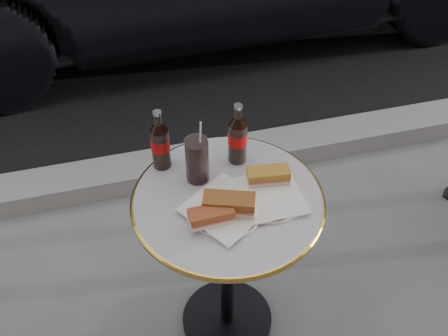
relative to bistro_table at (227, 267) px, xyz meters
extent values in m
plane|color=slate|center=(0.00, 0.00, -0.37)|extent=(80.00, 80.00, 0.00)
cube|color=gray|center=(0.00, 0.90, -0.32)|extent=(40.00, 0.20, 0.12)
cylinder|color=silver|center=(-0.02, -0.05, 0.37)|extent=(0.31, 0.31, 0.01)
cylinder|color=white|center=(0.12, -0.03, 0.37)|extent=(0.25, 0.25, 0.01)
cube|color=#994826|center=(-0.08, -0.09, 0.40)|extent=(0.14, 0.07, 0.05)
cube|color=brown|center=(-0.01, -0.06, 0.41)|extent=(0.17, 0.12, 0.05)
cube|color=#B67D2E|center=(0.14, 0.03, 0.40)|extent=(0.14, 0.08, 0.05)
cylinder|color=black|center=(-0.07, 0.11, 0.45)|extent=(0.08, 0.08, 0.16)
camera|label=1|loc=(-0.32, -1.18, 1.67)|focal=45.00mm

